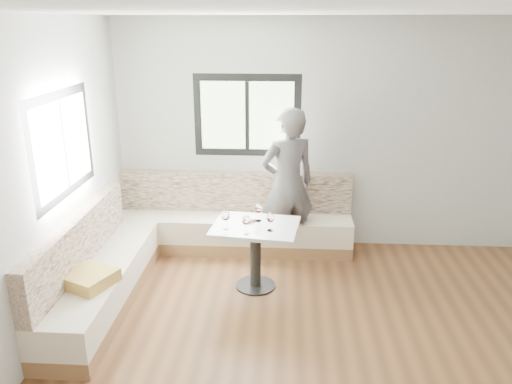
% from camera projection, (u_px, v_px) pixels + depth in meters
% --- Properties ---
extents(room, '(5.01, 5.01, 2.81)m').
position_uv_depth(room, '(330.00, 205.00, 3.78)').
color(room, brown).
rests_on(room, ground).
extents(banquette, '(2.90, 2.80, 0.95)m').
position_uv_depth(banquette, '(182.00, 244.00, 5.68)').
color(banquette, brown).
rests_on(banquette, ground).
extents(table, '(0.96, 0.79, 0.72)m').
position_uv_depth(table, '(255.00, 241.00, 5.26)').
color(table, black).
rests_on(table, ground).
extents(person, '(0.78, 0.66, 1.83)m').
position_uv_depth(person, '(288.00, 184.00, 5.86)').
color(person, '#504A4B').
rests_on(person, ground).
extents(olive_ramekin, '(0.09, 0.09, 0.04)m').
position_uv_depth(olive_ramekin, '(251.00, 219.00, 5.30)').
color(olive_ramekin, white).
rests_on(olive_ramekin, table).
extents(wine_glass_a, '(0.09, 0.09, 0.19)m').
position_uv_depth(wine_glass_a, '(226.00, 216.00, 5.07)').
color(wine_glass_a, white).
rests_on(wine_glass_a, table).
extents(wine_glass_b, '(0.09, 0.09, 0.19)m').
position_uv_depth(wine_glass_b, '(246.00, 221.00, 4.96)').
color(wine_glass_b, white).
rests_on(wine_glass_b, table).
extents(wine_glass_c, '(0.09, 0.09, 0.19)m').
position_uv_depth(wine_glass_c, '(271.00, 218.00, 5.02)').
color(wine_glass_c, white).
rests_on(wine_glass_c, table).
extents(wine_glass_d, '(0.09, 0.09, 0.19)m').
position_uv_depth(wine_glass_d, '(258.00, 209.00, 5.26)').
color(wine_glass_d, white).
rests_on(wine_glass_d, table).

